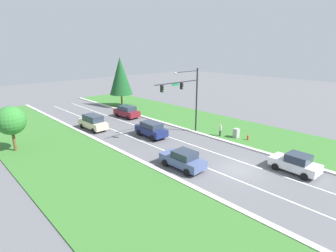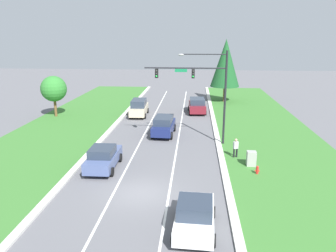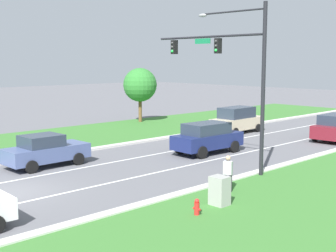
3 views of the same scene
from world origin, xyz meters
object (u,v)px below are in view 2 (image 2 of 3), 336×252
(utility_cabinet, at_px, (251,159))
(conifer_near_right_tree, at_px, (226,63))
(navy_suv, at_px, (164,125))
(fire_hydrant, at_px, (257,170))
(slate_blue_sedan, at_px, (103,158))
(champagne_suv, at_px, (139,108))
(pedestrian, at_px, (236,147))
(white_sedan, at_px, (195,215))
(traffic_signal_mast, at_px, (203,84))
(oak_near_left_tree, at_px, (54,89))
(burgundy_suv, at_px, (197,105))

(utility_cabinet, height_order, conifer_near_right_tree, conifer_near_right_tree)
(navy_suv, bearing_deg, fire_hydrant, -47.91)
(slate_blue_sedan, bearing_deg, champagne_suv, 89.99)
(fire_hydrant, relative_size, conifer_near_right_tree, 0.07)
(utility_cabinet, bearing_deg, pedestrian, 119.69)
(white_sedan, distance_m, pedestrian, 11.36)
(white_sedan, xyz_separation_m, navy_suv, (-3.22, 16.95, 0.13))
(traffic_signal_mast, relative_size, navy_suv, 1.80)
(traffic_signal_mast, height_order, oak_near_left_tree, traffic_signal_mast)
(oak_near_left_tree, bearing_deg, champagne_suv, 8.05)
(white_sedan, distance_m, conifer_near_right_tree, 35.66)
(utility_cabinet, bearing_deg, conifer_near_right_tree, 89.94)
(white_sedan, relative_size, fire_hydrant, 6.25)
(slate_blue_sedan, height_order, pedestrian, slate_blue_sedan)
(white_sedan, distance_m, burgundy_suv, 27.38)
(utility_cabinet, xyz_separation_m, fire_hydrant, (0.20, -1.55, -0.28))
(pedestrian, xyz_separation_m, fire_hydrant, (1.21, -3.32, -0.59))
(white_sedan, relative_size, navy_suv, 0.91)
(burgundy_suv, xyz_separation_m, utility_cabinet, (4.13, -18.30, -0.37))
(champagne_suv, bearing_deg, pedestrian, -55.66)
(utility_cabinet, height_order, fire_hydrant, utility_cabinet)
(conifer_near_right_tree, bearing_deg, utility_cabinet, -90.06)
(champagne_suv, distance_m, pedestrian, 17.67)
(traffic_signal_mast, distance_m, navy_suv, 6.55)
(burgundy_suv, distance_m, oak_near_left_tree, 18.27)
(conifer_near_right_tree, bearing_deg, white_sedan, -97.12)
(slate_blue_sedan, relative_size, utility_cabinet, 3.73)
(traffic_signal_mast, distance_m, pedestrian, 6.53)
(traffic_signal_mast, relative_size, fire_hydrant, 12.32)
(slate_blue_sedan, distance_m, fire_hydrant, 11.54)
(utility_cabinet, bearing_deg, champagne_suv, 125.73)
(burgundy_suv, bearing_deg, fire_hydrant, -80.57)
(utility_cabinet, bearing_deg, slate_blue_sedan, -173.29)
(fire_hydrant, bearing_deg, conifer_near_right_tree, 90.36)
(white_sedan, height_order, navy_suv, navy_suv)
(slate_blue_sedan, relative_size, conifer_near_right_tree, 0.49)
(champagne_suv, relative_size, conifer_near_right_tree, 0.54)
(navy_suv, xyz_separation_m, utility_cabinet, (7.57, -7.87, -0.40))
(pedestrian, bearing_deg, fire_hydrant, 88.34)
(conifer_near_right_tree, bearing_deg, traffic_signal_mast, -100.36)
(oak_near_left_tree, bearing_deg, fire_hydrant, -36.14)
(navy_suv, height_order, fire_hydrant, navy_suv)
(burgundy_suv, height_order, utility_cabinet, burgundy_suv)
(pedestrian, distance_m, oak_near_left_tree, 24.54)
(traffic_signal_mast, bearing_deg, utility_cabinet, -54.85)
(slate_blue_sedan, height_order, utility_cabinet, slate_blue_sedan)
(pedestrian, distance_m, fire_hydrant, 3.58)
(burgundy_suv, bearing_deg, conifer_near_right_tree, 58.63)
(slate_blue_sedan, relative_size, pedestrian, 2.74)
(white_sedan, bearing_deg, slate_blue_sedan, 134.61)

